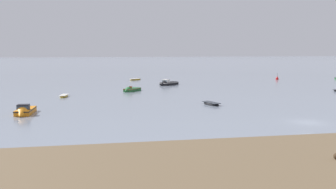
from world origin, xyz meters
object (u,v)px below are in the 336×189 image
Objects in this scene: rowboat_moored_0 at (64,96)px; rowboat_moored_2 at (135,79)px; rowboat_moored_1 at (211,104)px; motorboat_moored_3 at (24,112)px; motorboat_moored_0 at (130,90)px; channel_buoy at (277,78)px; motorboat_moored_4 at (167,84)px.

rowboat_moored_0 is 43.68m from rowboat_moored_2.
rowboat_moored_0 is at bearing 40.06° from rowboat_moored_1.
motorboat_moored_3 is at bearing -2.03° from rowboat_moored_0.
channel_buoy reaches higher than motorboat_moored_0.
motorboat_moored_3 reaches higher than rowboat_moored_2.
rowboat_moored_1 is at bearing 68.13° from rowboat_moored_0.
rowboat_moored_2 is at bearing -107.02° from motorboat_moored_4.
channel_buoy reaches higher than motorboat_moored_3.
rowboat_moored_0 is 72.80m from channel_buoy.
motorboat_moored_0 is at bearing -153.57° from channel_buoy.
motorboat_moored_3 is at bearing 16.34° from motorboat_moored_4.
rowboat_moored_1 is (31.70, 4.46, -0.19)m from motorboat_moored_3.
channel_buoy is (69.35, 53.50, 0.09)m from motorboat_moored_3.
rowboat_moored_0 is at bearing 0.82° from motorboat_moored_4.
motorboat_moored_3 is at bearing 5.03° from motorboat_moored_0.
motorboat_moored_4 is 1.49× the size of rowboat_moored_2.
rowboat_moored_1 is at bearing 54.41° from motorboat_moored_4.
rowboat_moored_1 reaches higher than rowboat_moored_0.
channel_buoy is at bearing 158.72° from motorboat_moored_4.
rowboat_moored_1 is (12.77, -23.97, -0.08)m from motorboat_moored_0.
motorboat_moored_4 is (-1.46, 37.42, 0.19)m from rowboat_moored_1.
rowboat_moored_0 is 1.79× the size of channel_buoy.
rowboat_moored_2 is (-7.02, 18.47, -0.19)m from motorboat_moored_4.
motorboat_moored_3 reaches higher than rowboat_moored_0.
motorboat_moored_4 is (26.07, 20.84, 0.20)m from rowboat_moored_0.
rowboat_moored_1 is at bearing -127.51° from channel_buoy.
rowboat_moored_2 is at bearing -148.98° from motorboat_moored_0.
motorboat_moored_4 is at bearing 146.63° from motorboat_moored_3.
motorboat_moored_0 is 1.24× the size of rowboat_moored_1.
motorboat_moored_3 reaches higher than rowboat_moored_1.
rowboat_moored_1 is 0.70× the size of motorboat_moored_4.
rowboat_moored_0 is 33.37m from motorboat_moored_4.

